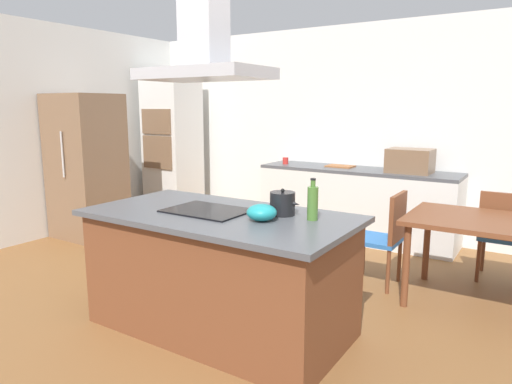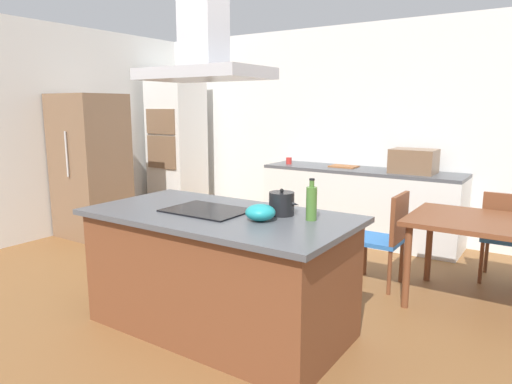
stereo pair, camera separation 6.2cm
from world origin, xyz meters
The scene contains 18 objects.
ground centered at (0.00, 1.50, 0.00)m, with size 16.00×16.00×0.00m, color brown.
wall_back centered at (0.00, 3.25, 1.35)m, with size 7.20×0.10×2.70m, color white.
wall_left centered at (-3.45, 1.00, 1.35)m, with size 0.10×8.80×2.70m, color white.
kitchen_island centered at (0.00, 0.00, 0.45)m, with size 1.98×1.04×0.90m.
cooktop centered at (-0.11, 0.00, 0.91)m, with size 0.60×0.44×0.01m, color black.
tea_kettle centered at (0.42, 0.20, 0.98)m, with size 0.23×0.18×0.19m.
olive_oil_bottle centered at (0.66, 0.18, 1.02)m, with size 0.07×0.07×0.29m.
mixing_bowl centered at (0.38, -0.02, 0.96)m, with size 0.21×0.21×0.11m, color teal.
back_counter centered at (-0.03, 2.88, 0.45)m, with size 2.46×0.62×0.90m.
countertop_microwave centered at (0.61, 2.88, 1.04)m, with size 0.50×0.38×0.28m, color brown.
coffee_mug_red centered at (-1.01, 2.81, 0.95)m, with size 0.08×0.08×0.09m, color red.
cutting_board centered at (-0.27, 2.93, 0.91)m, with size 0.34×0.24×0.02m, color #995B33.
wall_oven_stack centered at (-2.90, 2.65, 1.10)m, with size 0.70×0.66×2.20m.
refrigerator centered at (-2.98, 1.14, 0.91)m, with size 0.80×0.73×1.82m.
dining_table centered at (1.69, 1.52, 0.67)m, with size 1.40×0.90×0.75m.
chair_at_left_end centered at (0.77, 1.52, 0.51)m, with size 0.42×0.42×0.89m.
chair_facing_back_wall centered at (1.69, 2.19, 0.51)m, with size 0.42×0.42×0.89m.
range_hood centered at (-0.11, 0.00, 2.10)m, with size 0.90×0.55×0.78m.
Camera 2 is at (2.05, -2.58, 1.66)m, focal length 32.41 mm.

